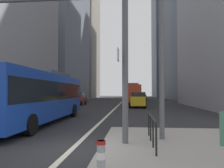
% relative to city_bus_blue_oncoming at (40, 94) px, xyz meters
% --- Properties ---
extents(ground_plane, '(160.00, 160.00, 0.00)m').
position_rel_city_bus_blue_oncoming_xyz_m(ground_plane, '(3.76, 14.07, -1.84)').
color(ground_plane, '#28282B').
extents(lane_centre_line, '(0.20, 80.00, 0.01)m').
position_rel_city_bus_blue_oncoming_xyz_m(lane_centre_line, '(3.76, 24.07, -1.83)').
color(lane_centre_line, beige).
rests_on(lane_centre_line, ground).
extents(office_tower_left_mid, '(12.72, 22.27, 44.81)m').
position_rel_city_bus_blue_oncoming_xyz_m(office_tower_left_mid, '(-12.24, 35.44, 20.57)').
color(office_tower_left_mid, slate).
rests_on(office_tower_left_mid, ground).
extents(office_tower_left_far, '(12.06, 17.64, 47.03)m').
position_rel_city_bus_blue_oncoming_xyz_m(office_tower_left_far, '(-12.24, 59.51, 21.68)').
color(office_tower_left_far, gray).
rests_on(office_tower_left_far, ground).
extents(office_tower_right_far, '(13.86, 19.29, 56.62)m').
position_rel_city_bus_blue_oncoming_xyz_m(office_tower_right_far, '(20.76, 70.55, 26.47)').
color(office_tower_right_far, slate).
rests_on(office_tower_right_far, ground).
extents(city_bus_blue_oncoming, '(2.77, 11.98, 3.40)m').
position_rel_city_bus_blue_oncoming_xyz_m(city_bus_blue_oncoming, '(0.00, 0.00, 0.00)').
color(city_bus_blue_oncoming, '#14389E').
rests_on(city_bus_blue_oncoming, ground).
extents(city_bus_red_receding, '(2.82, 11.32, 3.40)m').
position_rel_city_bus_blue_oncoming_xyz_m(city_bus_red_receding, '(6.00, 25.29, -0.00)').
color(city_bus_red_receding, red).
rests_on(city_bus_red_receding, ground).
extents(city_bus_red_distant, '(2.72, 11.31, 3.40)m').
position_rel_city_bus_blue_oncoming_xyz_m(city_bus_red_distant, '(6.41, 46.56, -0.00)').
color(city_bus_red_distant, '#198456').
rests_on(city_bus_red_distant, ground).
extents(car_oncoming_mid, '(2.07, 4.33, 1.94)m').
position_rel_city_bus_blue_oncoming_xyz_m(car_oncoming_mid, '(-2.38, 19.20, -0.85)').
color(car_oncoming_mid, maroon).
rests_on(car_oncoming_mid, ground).
extents(car_receding_near, '(2.18, 4.33, 1.94)m').
position_rel_city_bus_blue_oncoming_xyz_m(car_receding_near, '(6.44, 14.94, -0.85)').
color(car_receding_near, gold).
rests_on(car_receding_near, ground).
extents(car_receding_far, '(2.05, 4.52, 1.94)m').
position_rel_city_bus_blue_oncoming_xyz_m(car_receding_far, '(7.96, 37.47, -0.85)').
color(car_receding_far, '#232838').
rests_on(car_receding_far, ground).
extents(traffic_signal_gantry, '(5.75, 0.65, 6.00)m').
position_rel_city_bus_blue_oncoming_xyz_m(traffic_signal_gantry, '(3.71, -5.56, 2.25)').
color(traffic_signal_gantry, '#515156').
rests_on(traffic_signal_gantry, median_island).
extents(street_lamp_post, '(5.50, 0.32, 8.00)m').
position_rel_city_bus_blue_oncoming_xyz_m(street_lamp_post, '(7.03, -4.72, 3.45)').
color(street_lamp_post, '#56565B').
rests_on(street_lamp_post, median_island).
extents(bollard_left, '(0.20, 0.20, 0.83)m').
position_rel_city_bus_blue_oncoming_xyz_m(bollard_left, '(5.21, -8.99, -1.23)').
color(bollard_left, '#99999E').
rests_on(bollard_left, median_island).
extents(pedestrian_railing, '(0.06, 3.08, 0.98)m').
position_rel_city_bus_blue_oncoming_xyz_m(pedestrian_railing, '(6.56, -5.60, -1.00)').
color(pedestrian_railing, black).
rests_on(pedestrian_railing, median_island).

